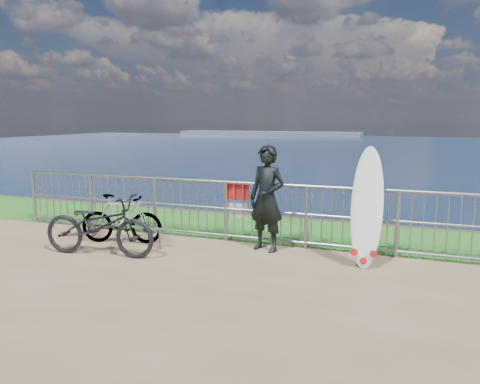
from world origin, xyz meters
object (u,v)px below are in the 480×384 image
at_px(surfer, 267,199).
at_px(bicycle_near, 99,225).
at_px(bicycle_far, 121,219).
at_px(surfboard, 367,212).

distance_m(surfer, bicycle_near, 2.83).
xyz_separation_m(surfer, bicycle_near, (-2.50, -1.26, -0.40)).
height_order(surfer, bicycle_near, surfer).
height_order(surfer, bicycle_far, surfer).
xyz_separation_m(surfer, surfboard, (1.68, -0.30, -0.05)).
height_order(surfer, surfboard, surfboard).
bearing_deg(bicycle_near, surfer, -70.22).
relative_size(surfboard, bicycle_far, 1.24).
xyz_separation_m(surfer, bicycle_far, (-2.61, -0.47, -0.46)).
xyz_separation_m(surfboard, bicycle_near, (-4.18, -0.95, -0.34)).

